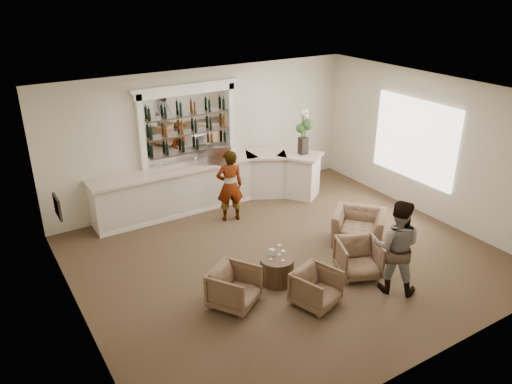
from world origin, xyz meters
TOP-DOWN VIEW (x-y plane):
  - ground at (0.00, 0.00)m, footprint 8.00×8.00m
  - room_shell at (0.16, 0.71)m, footprint 8.04×7.02m
  - bar_counter at (-0.16, 3.00)m, footprint 5.72×1.80m
  - back_bar_alcove at (-0.50, 3.41)m, footprint 2.64×0.25m
  - cocktail_table at (-0.64, -0.59)m, footprint 0.64×0.64m
  - sommelier at (-0.13, 2.12)m, footprint 0.71×0.56m
  - guest at (1.00, -1.90)m, footprint 1.07×1.09m
  - armchair_left at (-1.67, -0.80)m, footprint 1.04×1.05m
  - armchair_center at (-0.46, -1.53)m, footprint 0.89×0.90m
  - armchair_right at (0.80, -1.21)m, footprint 1.01×1.02m
  - armchair_far at (1.68, -0.25)m, footprint 1.40×1.42m
  - espresso_machine at (0.01, 2.91)m, footprint 0.61×0.56m
  - flower_vase at (2.11, 2.35)m, footprint 0.30×0.30m
  - wine_glass_bar_left at (-1.39, 3.04)m, footprint 0.07×0.07m
  - wine_glass_bar_right at (-0.54, 3.00)m, footprint 0.07×0.07m
  - wine_glass_tbl_a at (-0.76, -0.56)m, footprint 0.07×0.07m
  - wine_glass_tbl_b at (-0.54, -0.51)m, footprint 0.07×0.07m
  - wine_glass_tbl_c at (-0.60, -0.72)m, footprint 0.07×0.07m
  - napkin_holder at (-0.66, -0.45)m, footprint 0.08×0.08m

SIDE VIEW (x-z plane):
  - ground at x=0.00m, z-range 0.00..0.00m
  - cocktail_table at x=-0.64m, z-range 0.00..0.50m
  - armchair_center at x=-0.46m, z-range 0.00..0.66m
  - armchair_far at x=1.68m, z-range 0.00..0.69m
  - armchair_left at x=-1.67m, z-range 0.00..0.70m
  - armchair_right at x=0.80m, z-range 0.00..0.71m
  - napkin_holder at x=-0.66m, z-range 0.50..0.62m
  - bar_counter at x=-0.16m, z-range 0.00..1.14m
  - wine_glass_tbl_a at x=-0.76m, z-range 0.50..0.71m
  - wine_glass_tbl_b at x=-0.54m, z-range 0.50..0.71m
  - wine_glass_tbl_c at x=-0.60m, z-range 0.50..0.71m
  - sommelier at x=-0.13m, z-range 0.00..1.70m
  - guest at x=1.00m, z-range 0.00..1.77m
  - wine_glass_bar_left at x=-1.39m, z-range 1.14..1.35m
  - wine_glass_bar_right at x=-0.54m, z-range 1.14..1.35m
  - espresso_machine at x=0.01m, z-range 1.14..1.58m
  - flower_vase at x=2.11m, z-range 1.21..2.35m
  - back_bar_alcove at x=-0.50m, z-range 0.53..3.53m
  - room_shell at x=0.16m, z-range 0.68..4.00m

